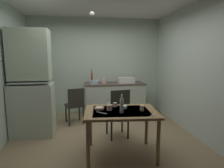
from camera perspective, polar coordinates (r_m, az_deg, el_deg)
ground_plane at (r=3.90m, az=-2.49°, el=-16.15°), size 4.81×4.81×0.00m
wall_back at (r=5.49m, az=-4.81°, el=5.49°), size 3.76×0.10×2.67m
wall_right at (r=4.19m, az=23.96°, el=3.81°), size 0.10×3.91×2.67m
hutch_cabinet at (r=4.11m, az=-23.07°, el=-0.91°), size 0.82×0.53×2.14m
counter_cabinet at (r=5.31m, az=0.77°, el=-4.36°), size 1.64×0.64×0.88m
sink_basin at (r=5.28m, az=4.24°, el=1.23°), size 0.44×0.34×0.15m
hand_pump at (r=5.19m, az=-6.06°, el=2.08°), size 0.05×0.27×0.39m
mixing_bowl_counter at (r=5.11m, az=-5.47°, el=0.57°), size 0.26×0.26×0.09m
stoneware_crock at (r=5.18m, az=-2.43°, el=1.03°), size 0.14×0.14×0.14m
dining_table at (r=3.10m, az=2.71°, el=-9.71°), size 1.22×0.91×0.75m
chair_far_side at (r=3.75m, az=1.95°, el=-8.74°), size 0.45×0.45×0.99m
chair_by_counter at (r=4.59m, az=-11.09°, el=-6.12°), size 0.50×0.50×0.88m
serving_bowl_wide at (r=3.15m, az=-3.85°, el=-7.32°), size 0.15×0.15×0.04m
soup_bowl_small at (r=3.20m, az=3.51°, el=-6.93°), size 0.11×0.11×0.05m
mug_dark at (r=3.33m, az=-1.01°, el=-6.23°), size 0.06×0.06×0.06m
teacup_cream at (r=3.10m, az=9.05°, el=-7.16°), size 0.06×0.06×0.09m
mug_tall at (r=3.28m, az=0.85°, el=-6.28°), size 0.07×0.07×0.07m
teacup_mint at (r=3.08m, az=-0.79°, el=-7.12°), size 0.09×0.09×0.09m
glass_bottle at (r=2.93m, az=2.93°, el=-6.43°), size 0.06×0.06×0.29m
table_knife at (r=2.96m, az=-3.24°, el=-8.67°), size 0.16×0.13×0.00m
teaspoon_near_bowl at (r=2.90m, az=12.16°, el=-9.22°), size 0.13×0.10×0.00m
pendant_bulb at (r=3.44m, az=-6.04°, el=20.28°), size 0.08×0.08×0.08m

